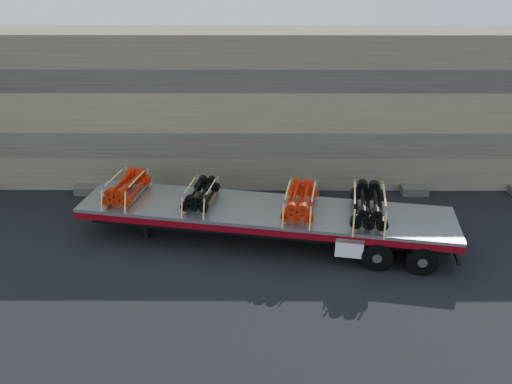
# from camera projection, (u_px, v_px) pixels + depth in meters

# --- Properties ---
(ground) EXTENTS (120.00, 120.00, 0.00)m
(ground) POSITION_uv_depth(u_px,v_px,m) (263.00, 248.00, 18.77)
(ground) COLOR black
(ground) RESTS_ON ground
(rock_wall) EXTENTS (44.00, 3.00, 7.00)m
(rock_wall) POSITION_uv_depth(u_px,v_px,m) (262.00, 108.00, 23.09)
(rock_wall) COLOR #7A6B54
(rock_wall) RESTS_ON ground
(trailer) EXTENTS (14.24, 5.03, 1.40)m
(trailer) POSITION_uv_depth(u_px,v_px,m) (264.00, 224.00, 18.98)
(trailer) COLOR #AFB2B7
(trailer) RESTS_ON ground
(bundle_front) EXTENTS (1.48, 2.39, 0.79)m
(bundle_front) POSITION_uv_depth(u_px,v_px,m) (127.00, 188.00, 19.35)
(bundle_front) COLOR red
(bundle_front) RESTS_ON trailer
(bundle_midfront) EXTENTS (1.33, 2.14, 0.71)m
(bundle_midfront) POSITION_uv_depth(u_px,v_px,m) (201.00, 195.00, 18.89)
(bundle_midfront) COLOR black
(bundle_midfront) RESTS_ON trailer
(bundle_midrear) EXTENTS (1.53, 2.47, 0.82)m
(bundle_midrear) POSITION_uv_depth(u_px,v_px,m) (300.00, 201.00, 18.28)
(bundle_midrear) COLOR red
(bundle_midrear) RESTS_ON trailer
(bundle_rear) EXTENTS (1.67, 2.70, 0.90)m
(bundle_rear) POSITION_uv_depth(u_px,v_px,m) (368.00, 206.00, 17.88)
(bundle_rear) COLOR black
(bundle_rear) RESTS_ON trailer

